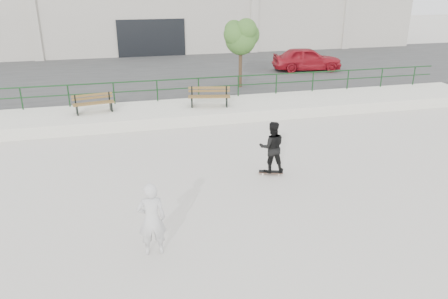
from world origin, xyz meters
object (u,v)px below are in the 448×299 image
object	(u,v)px
bench_left	(93,103)
seated_skater	(152,219)
red_car	(307,59)
skateboard	(271,172)
standing_skater	(272,147)
bench_right	(209,97)
tree	(241,36)

from	to	relation	value
bench_left	seated_skater	distance (m)	10.63
red_car	skateboard	distance (m)	15.30
skateboard	standing_skater	bearing A→B (deg)	108.95
bench_left	bench_right	size ratio (longest dim) A/B	0.91
bench_left	red_car	xyz separation A→B (m)	(12.90, 6.40, 0.34)
red_car	seated_skater	xyz separation A→B (m)	(-11.36, -16.93, -0.34)
bench_left	standing_skater	bearing A→B (deg)	-60.89
bench_right	bench_left	bearing A→B (deg)	-170.69
bench_left	standing_skater	xyz separation A→B (m)	(5.68, -7.03, 0.05)
standing_skater	tree	bearing A→B (deg)	-90.23
skateboard	seated_skater	bearing A→B (deg)	-120.95
seated_skater	bench_left	bearing A→B (deg)	-80.35
standing_skater	skateboard	bearing A→B (deg)	100.34
bench_left	tree	size ratio (longest dim) A/B	0.50
bench_right	red_car	size ratio (longest dim) A/B	0.46
skateboard	tree	bearing A→B (deg)	98.38
tree	bench_left	bearing A→B (deg)	-158.06
seated_skater	tree	bearing A→B (deg)	-112.60
bench_left	tree	xyz separation A→B (m)	(7.56, 3.04, 2.31)
tree	seated_skater	size ratio (longest dim) A/B	2.03
skateboard	seated_skater	distance (m)	5.48
red_car	seated_skater	size ratio (longest dim) A/B	2.41
standing_skater	seated_skater	distance (m)	5.42
tree	seated_skater	distance (m)	15.02
bench_left	tree	bearing A→B (deg)	12.12
standing_skater	seated_skater	size ratio (longest dim) A/B	0.95
tree	seated_skater	bearing A→B (deg)	-113.94
bench_left	seated_skater	xyz separation A→B (m)	(1.54, -10.52, -0.00)
standing_skater	bench_left	bearing A→B (deg)	-40.74
tree	bench_right	bearing A→B (deg)	-126.67
tree	red_car	bearing A→B (deg)	32.19
bench_right	standing_skater	distance (m)	6.81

